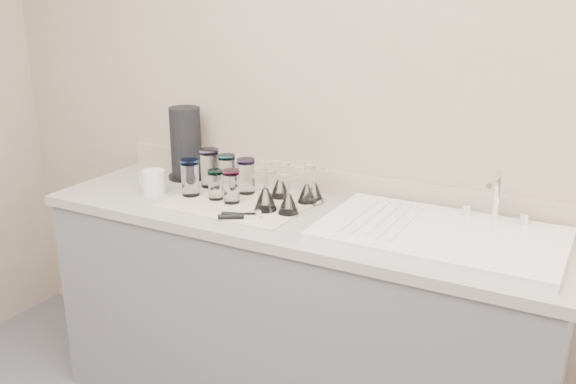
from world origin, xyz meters
The scene contains 18 objects.
room_envelope centered at (0.00, 0.00, 1.56)m, with size 3.54×3.50×2.52m.
counter_unit centered at (0.00, 1.20, 0.45)m, with size 2.06×0.62×0.90m.
sink_unit centered at (0.55, 1.20, 0.92)m, with size 0.82×0.50×0.22m.
dish_towel centered at (-0.27, 1.20, 0.90)m, with size 0.55×0.42×0.01m, color silver.
tumbler_teal centered at (-0.49, 1.31, 0.99)m, with size 0.08×0.08×0.16m.
tumbler_cyan centered at (-0.41, 1.33, 0.98)m, with size 0.07×0.07×0.14m.
tumbler_purple centered at (-0.30, 1.31, 0.98)m, with size 0.07×0.07×0.15m.
tumbler_magenta centered at (-0.48, 1.17, 0.99)m, with size 0.08×0.08×0.15m.
tumbler_blue centered at (-0.36, 1.18, 0.97)m, with size 0.06×0.06×0.12m.
tumbler_lavender centered at (-0.28, 1.17, 0.98)m, with size 0.07×0.07×0.13m.
goblet_back_left centered at (-0.15, 1.33, 0.96)m, with size 0.08×0.08×0.15m.
goblet_back_right centered at (-0.02, 1.32, 0.95)m, with size 0.08×0.08×0.14m.
goblet_front_left centered at (-0.12, 1.16, 0.96)m, with size 0.09×0.09×0.16m.
goblet_front_right centered at (-0.03, 1.17, 0.96)m, with size 0.08×0.08×0.14m.
goblet_extra centered at (0.00, 1.34, 0.96)m, with size 0.08×0.08×0.15m.
can_opener centered at (-0.16, 1.04, 0.92)m, with size 0.15×0.10×0.02m.
white_mug centered at (-0.65, 1.13, 0.95)m, with size 0.14×0.11×0.10m.
paper_towel_roll centered at (-0.66, 1.39, 1.06)m, with size 0.17×0.17×0.32m.
Camera 1 is at (1.07, -0.85, 1.74)m, focal length 40.00 mm.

